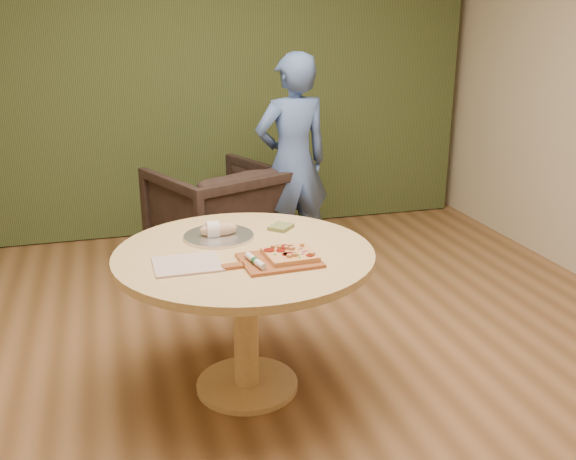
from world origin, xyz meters
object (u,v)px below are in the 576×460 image
at_px(flatbread_pizza, 290,254).
at_px(bread_roll, 217,230).
at_px(pedestal_table, 245,278).
at_px(serving_tray, 219,236).
at_px(person_standing, 293,163).
at_px(armchair, 217,211).
at_px(cutlery_roll, 255,261).
at_px(pizza_paddle, 277,261).

height_order(flatbread_pizza, bread_roll, bread_roll).
bearing_deg(flatbread_pizza, bread_roll, 124.15).
relative_size(pedestal_table, flatbread_pizza, 5.41).
bearing_deg(serving_tray, pedestal_table, -70.00).
xyz_separation_m(serving_tray, bread_roll, (-0.01, 0.00, 0.04)).
xyz_separation_m(flatbread_pizza, person_standing, (0.54, 1.78, 0.02)).
distance_m(flatbread_pizza, armchair, 1.93).
height_order(cutlery_roll, person_standing, person_standing).
bearing_deg(person_standing, pizza_paddle, 62.81).
xyz_separation_m(pedestal_table, person_standing, (0.72, 1.60, 0.18)).
bearing_deg(pizza_paddle, bread_roll, 113.39).
height_order(serving_tray, person_standing, person_standing).
distance_m(pedestal_table, bread_roll, 0.31).
xyz_separation_m(pizza_paddle, cutlery_roll, (-0.11, -0.03, 0.02)).
bearing_deg(pizza_paddle, flatbread_pizza, 10.79).
xyz_separation_m(pedestal_table, armchair, (0.16, 1.73, -0.18)).
height_order(flatbread_pizza, cutlery_roll, flatbread_pizza).
bearing_deg(pedestal_table, flatbread_pizza, -43.75).
height_order(pizza_paddle, serving_tray, serving_tray).
xyz_separation_m(serving_tray, person_standing, (0.80, 1.38, 0.03)).
relative_size(flatbread_pizza, person_standing, 0.15).
bearing_deg(bread_roll, pizza_paddle, -63.47).
relative_size(bread_roll, person_standing, 0.12).
height_order(pedestal_table, pizza_paddle, pizza_paddle).
xyz_separation_m(pedestal_table, cutlery_roll, (0.00, -0.22, 0.17)).
relative_size(pizza_paddle, person_standing, 0.29).
distance_m(pizza_paddle, cutlery_roll, 0.12).
distance_m(pedestal_table, person_standing, 1.77).
height_order(bread_roll, armchair, armchair).
bearing_deg(flatbread_pizza, cutlery_roll, -165.20).
bearing_deg(person_standing, pedestal_table, 57.32).
bearing_deg(cutlery_roll, bread_roll, 90.45).
bearing_deg(serving_tray, bread_roll, 180.00).
bearing_deg(serving_tray, pizza_paddle, -64.46).
height_order(pedestal_table, cutlery_roll, cutlery_roll).
distance_m(cutlery_roll, bread_roll, 0.45).
height_order(pizza_paddle, armchair, armchair).
height_order(pedestal_table, flatbread_pizza, flatbread_pizza).
relative_size(pizza_paddle, armchair, 0.53).
distance_m(serving_tray, bread_roll, 0.04).
bearing_deg(bread_roll, pedestal_table, -68.04).
height_order(pizza_paddle, flatbread_pizza, flatbread_pizza).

